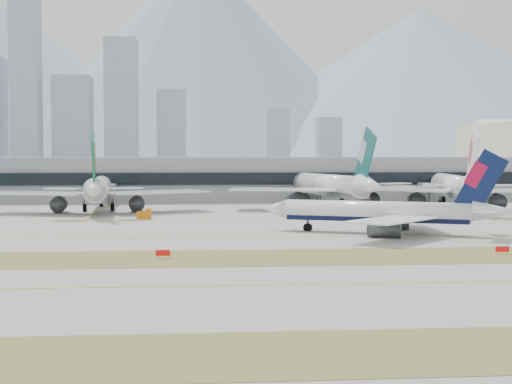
{
  "coord_description": "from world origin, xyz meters",
  "views": [
    {
      "loc": [
        -3.19,
        -140.59,
        15.85
      ],
      "look_at": [
        9.77,
        18.0,
        7.5
      ],
      "focal_mm": 50.0,
      "sensor_mm": 36.0,
      "label": 1
    }
  ],
  "objects": [
    {
      "name": "apron_markings",
      "position": [
        0.0,
        -53.95,
        0.02
      ],
      "size": [
        360.0,
        122.22,
        0.06
      ],
      "color": "olive",
      "rests_on": "ground"
    },
    {
      "name": "city_skyline",
      "position": [
        -106.76,
        453.42,
        49.8
      ],
      "size": [
        342.0,
        49.8,
        140.0
      ],
      "color": "#9399A8",
      "rests_on": "ground"
    },
    {
      "name": "ground",
      "position": [
        0.0,
        0.0,
        0.0
      ],
      "size": [
        3000.0,
        3000.0,
        0.0
      ],
      "primitive_type": "plane",
      "color": "#AAA79F",
      "rests_on": "ground"
    },
    {
      "name": "terminal",
      "position": [
        0.0,
        114.84,
        7.5
      ],
      "size": [
        280.0,
        43.1,
        15.0
      ],
      "color": "gray",
      "rests_on": "ground"
    },
    {
      "name": "gse_b",
      "position": [
        -16.37,
        36.57,
        1.05
      ],
      "size": [
        3.55,
        2.0,
        2.6
      ],
      "color": "orange",
      "rests_on": "ground"
    },
    {
      "name": "hold_sign_left",
      "position": [
        -8.57,
        -32.0,
        0.88
      ],
      "size": [
        2.2,
        0.15,
        1.35
      ],
      "color": "red",
      "rests_on": "ground"
    },
    {
      "name": "widebody_cathay",
      "position": [
        36.56,
        69.57,
        6.29
      ],
      "size": [
        64.84,
        64.47,
        23.65
      ],
      "rotation": [
        0.0,
        0.0,
        1.79
      ],
      "color": "white",
      "rests_on": "ground"
    },
    {
      "name": "widebody_china_air",
      "position": [
        71.34,
        60.33,
        6.26
      ],
      "size": [
        65.09,
        64.44,
        23.54
      ],
      "rotation": [
        0.0,
        0.0,
        1.4
      ],
      "color": "white",
      "rests_on": "ground"
    },
    {
      "name": "hold_sign_right",
      "position": [
        44.87,
        -32.0,
        0.88
      ],
      "size": [
        2.2,
        0.15,
        1.35
      ],
      "color": "red",
      "rests_on": "ground"
    },
    {
      "name": "taxiing_airliner",
      "position": [
        34.31,
        -0.74,
        4.15
      ],
      "size": [
        48.72,
        41.22,
        17.22
      ],
      "rotation": [
        0.0,
        0.0,
        2.74
      ],
      "color": "white",
      "rests_on": "ground"
    },
    {
      "name": "mountain_ridge",
      "position": [
        33.0,
        1404.14,
        181.85
      ],
      "size": [
        2830.0,
        1120.0,
        470.0
      ],
      "color": "#9EA8B7",
      "rests_on": "ground"
    },
    {
      "name": "gse_c",
      "position": [
        40.04,
        40.43,
        1.05
      ],
      "size": [
        3.55,
        2.0,
        2.6
      ],
      "color": "orange",
      "rests_on": "ground"
    },
    {
      "name": "widebody_eva",
      "position": [
        -30.83,
        59.93,
        5.88
      ],
      "size": [
        61.81,
        60.72,
        22.12
      ],
      "rotation": [
        0.0,
        0.0,
        1.66
      ],
      "color": "white",
      "rests_on": "ground"
    }
  ]
}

